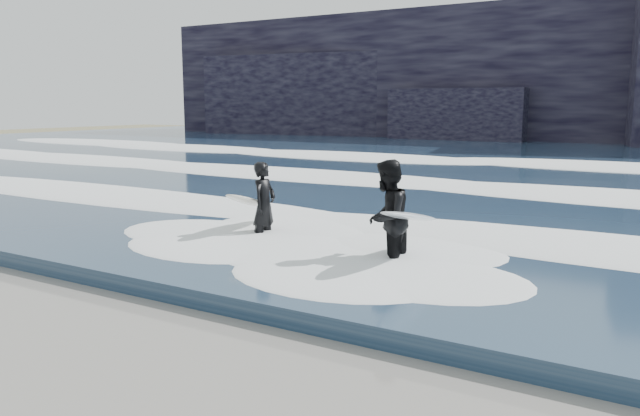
{
  "coord_description": "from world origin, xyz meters",
  "views": [
    {
      "loc": [
        7.08,
        -3.42,
        2.93
      ],
      "look_at": [
        1.18,
        6.42,
        1.0
      ],
      "focal_mm": 35.0,
      "sensor_mm": 36.0,
      "label": 1
    }
  ],
  "objects": [
    {
      "name": "surfer_left",
      "position": [
        -0.41,
        6.74,
        0.89
      ],
      "size": [
        1.14,
        2.09,
        1.77
      ],
      "color": "black",
      "rests_on": "ground"
    },
    {
      "name": "foam_near",
      "position": [
        0.0,
        9.0,
        0.4
      ],
      "size": [
        60.0,
        3.2,
        0.2
      ],
      "primitive_type": "ellipsoid",
      "color": "white",
      "rests_on": "sea"
    },
    {
      "name": "foam_far",
      "position": [
        0.0,
        25.0,
        0.45
      ],
      "size": [
        60.0,
        4.8,
        0.3
      ],
      "primitive_type": "ellipsoid",
      "color": "white",
      "rests_on": "sea"
    },
    {
      "name": "surfer_right",
      "position": [
        2.74,
        6.1,
        1.01
      ],
      "size": [
        1.18,
        2.21,
        2.0
      ],
      "color": "black",
      "rests_on": "ground"
    },
    {
      "name": "foam_mid",
      "position": [
        0.0,
        16.0,
        0.42
      ],
      "size": [
        60.0,
        4.0,
        0.24
      ],
      "primitive_type": "ellipsoid",
      "color": "white",
      "rests_on": "sea"
    },
    {
      "name": "headland",
      "position": [
        0.0,
        46.0,
        5.0
      ],
      "size": [
        70.0,
        9.0,
        10.0
      ],
      "primitive_type": "cube",
      "color": "black",
      "rests_on": "ground"
    },
    {
      "name": "sea",
      "position": [
        0.0,
        29.0,
        0.15
      ],
      "size": [
        90.0,
        52.0,
        0.3
      ],
      "primitive_type": "cube",
      "color": "#1F334A",
      "rests_on": "ground"
    }
  ]
}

